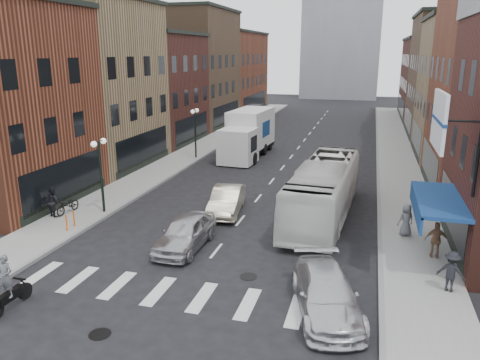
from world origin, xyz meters
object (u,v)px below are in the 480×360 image
streetlamp_near (100,162)px  ped_left_solo (53,202)px  streetlamp_far (195,124)px  motorcycle_rider (7,284)px  curb_car (326,293)px  sedan_left_near (185,233)px  parked_bicycle (68,205)px  sedan_left_far (227,200)px  ped_right_a (451,271)px  box_truck (248,134)px  ped_right_b (436,240)px  ped_right_c (406,220)px  bike_rack (70,221)px  billboard_sign (441,122)px  transit_bus (324,190)px

streetlamp_near → ped_left_solo: bearing=-148.4°
streetlamp_far → motorcycle_rider: streetlamp_far is taller
ped_left_solo → curb_car: bearing=-176.3°
sedan_left_near → parked_bicycle: (-7.68, 2.32, -0.14)m
sedan_left_near → parked_bicycle: sedan_left_near is taller
sedan_left_far → ped_right_a: 12.21m
box_truck → ped_right_b: 21.74m
sedan_left_near → ped_left_solo: 8.30m
ped_right_c → motorcycle_rider: bearing=9.0°
bike_rack → box_truck: 19.28m
streetlamp_near → box_truck: bearing=76.7°
streetlamp_near → sedan_left_far: 7.02m
bike_rack → sedan_left_far: (6.55, 4.70, 0.16)m
billboard_sign → sedan_left_far: 12.35m
motorcycle_rider → ped_left_solo: motorcycle_rider is taller
streetlamp_near → motorcycle_rider: bearing=-77.2°
ped_left_solo → ped_right_a: 19.15m
streetlamp_near → parked_bicycle: size_ratio=2.42×
motorcycle_rider → sedan_left_far: (4.20, 11.51, -0.23)m
box_truck → ped_left_solo: box_truck is taller
sedan_left_near → curb_car: (6.60, -3.74, -0.04)m
bike_rack → box_truck: size_ratio=0.09×
curb_car → ped_right_c: ped_right_c is taller
motorcycle_rider → transit_bus: size_ratio=0.19×
transit_bus → parked_bicycle: transit_bus is taller
sedan_left_near → transit_bus: bearing=47.2°
streetlamp_far → transit_bus: (11.49, -11.31, -1.40)m
billboard_sign → ped_right_a: billboard_sign is taller
streetlamp_near → ped_right_c: (15.53, 0.79, -1.99)m
streetlamp_far → ped_right_b: bearing=-43.0°
motorcycle_rider → billboard_sign: bearing=23.3°
box_truck → sedan_left_far: size_ratio=2.06×
box_truck → sedan_left_near: (2.15, -19.17, -1.14)m
motorcycle_rider → transit_bus: 15.37m
motorcycle_rider → parked_bicycle: motorcycle_rider is taller
motorcycle_rider → ped_right_c: 16.88m
sedan_left_near → ped_right_a: bearing=-6.0°
streetlamp_far → sedan_left_far: (6.35, -12.00, -2.20)m
streetlamp_near → ped_left_solo: size_ratio=2.61×
transit_bus → sedan_left_far: transit_bus is taller
bike_rack → curb_car: curb_car is taller
streetlamp_far → curb_car: streetlamp_far is taller
ped_right_b → sedan_left_far: bearing=-18.8°
streetlamp_near → ped_right_b: (16.59, -1.46, -1.98)m
curb_car → sedan_left_near: bearing=134.6°
motorcycle_rider → ped_right_b: size_ratio=1.28×
streetlamp_near → streetlamp_far: (0.00, 14.00, 0.00)m
box_truck → ped_left_solo: (-5.97, -17.43, -0.94)m
streetlamp_near → curb_car: size_ratio=0.85×
box_truck → transit_bus: box_truck is taller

